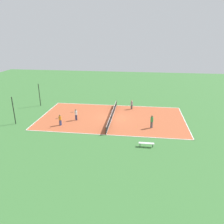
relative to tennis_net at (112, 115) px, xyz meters
name	(u,v)px	position (x,y,z in m)	size (l,w,h in m)	color
ground_plane	(112,118)	(0.00, 0.00, -0.51)	(80.00, 80.00, 0.00)	#3D7538
court_surface	(112,118)	(0.00, 0.00, -0.50)	(11.64, 20.95, 0.02)	#B75633
tennis_net	(112,115)	(0.00, 0.00, 0.00)	(11.44, 0.10, 0.95)	black
bench	(146,143)	(-8.08, -4.86, -0.12)	(0.36, 1.68, 0.45)	silver
player_near_white	(76,114)	(-1.61, 4.96, 0.46)	(0.76, 0.97, 1.65)	navy
player_baseline_gray	(132,104)	(4.18, -2.68, 0.37)	(0.48, 0.48, 1.52)	#4C4C51
player_center_orange	(60,119)	(-3.67, 6.54, 0.38)	(0.99, 0.66, 1.52)	navy
player_far_green	(152,121)	(-2.94, -5.61, 0.52)	(0.51, 0.51, 1.75)	#4C4C51
tennis_ball_far_baseline	(124,120)	(-0.82, -1.91, -0.45)	(0.07, 0.07, 0.07)	#CCE033
tennis_ball_near_net	(80,114)	(0.94, 5.10, -0.45)	(0.07, 0.07, 0.07)	#CCE033
tennis_ball_left_sideline	(136,127)	(-2.96, -3.64, -0.45)	(0.07, 0.07, 0.07)	#CCE033
fence_post_back_left	(14,111)	(-3.95, 12.84, 1.41)	(0.12, 0.12, 3.84)	black
fence_post_back_right	(39,95)	(3.95, 12.84, 1.41)	(0.12, 0.12, 3.84)	black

